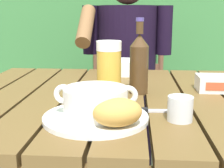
# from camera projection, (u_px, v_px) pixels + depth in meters

# --- Properties ---
(dining_table) EXTENTS (1.13, 0.91, 0.73)m
(dining_table) POSITION_uv_depth(u_px,v_px,m) (125.00, 123.00, 1.04)
(dining_table) COLOR brown
(dining_table) RESTS_ON ground_plane
(hedge_backdrop) EXTENTS (3.20, 0.83, 2.81)m
(hedge_backdrop) POSITION_uv_depth(u_px,v_px,m) (131.00, 2.00, 2.47)
(hedge_backdrop) COLOR #3B7B3E
(hedge_backdrop) RESTS_ON ground_plane
(chair_near_diner) EXTENTS (0.47, 0.48, 0.98)m
(chair_near_diner) POSITION_uv_depth(u_px,v_px,m) (127.00, 96.00, 1.94)
(chair_near_diner) COLOR brown
(chair_near_diner) RESTS_ON ground_plane
(person_eating) EXTENTS (0.48, 0.47, 1.24)m
(person_eating) POSITION_uv_depth(u_px,v_px,m) (126.00, 62.00, 1.69)
(person_eating) COLOR black
(person_eating) RESTS_ON ground_plane
(serving_plate) EXTENTS (0.27, 0.27, 0.01)m
(serving_plate) POSITION_uv_depth(u_px,v_px,m) (96.00, 117.00, 0.78)
(serving_plate) COLOR white
(serving_plate) RESTS_ON dining_table
(soup_bowl) EXTENTS (0.21, 0.16, 0.08)m
(soup_bowl) POSITION_uv_depth(u_px,v_px,m) (96.00, 101.00, 0.77)
(soup_bowl) COLOR white
(soup_bowl) RESTS_ON serving_plate
(bread_roll) EXTENTS (0.14, 0.12, 0.06)m
(bread_roll) POSITION_uv_depth(u_px,v_px,m) (118.00, 112.00, 0.70)
(bread_roll) COLOR gold
(bread_roll) RESTS_ON serving_plate
(beer_glass) EXTENTS (0.08, 0.08, 0.18)m
(beer_glass) POSITION_uv_depth(u_px,v_px,m) (109.00, 69.00, 0.97)
(beer_glass) COLOR gold
(beer_glass) RESTS_ON dining_table
(beer_bottle) EXTENTS (0.06, 0.06, 0.25)m
(beer_bottle) POSITION_uv_depth(u_px,v_px,m) (139.00, 63.00, 1.01)
(beer_bottle) COLOR #463019
(beer_bottle) RESTS_ON dining_table
(water_glass_small) EXTENTS (0.06, 0.06, 0.06)m
(water_glass_small) POSITION_uv_depth(u_px,v_px,m) (180.00, 109.00, 0.77)
(water_glass_small) COLOR silver
(water_glass_small) RESTS_ON dining_table
(butter_tub) EXTENTS (0.13, 0.10, 0.05)m
(butter_tub) POSITION_uv_depth(u_px,v_px,m) (216.00, 83.00, 1.06)
(butter_tub) COLOR white
(butter_tub) RESTS_ON dining_table
(table_knife) EXTENTS (0.17, 0.03, 0.01)m
(table_knife) POSITION_uv_depth(u_px,v_px,m) (147.00, 110.00, 0.84)
(table_knife) COLOR silver
(table_knife) RESTS_ON dining_table
(diner_bowl) EXTENTS (0.15, 0.15, 0.06)m
(diner_bowl) POSITION_uv_depth(u_px,v_px,m) (125.00, 67.00, 1.35)
(diner_bowl) COLOR white
(diner_bowl) RESTS_ON dining_table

